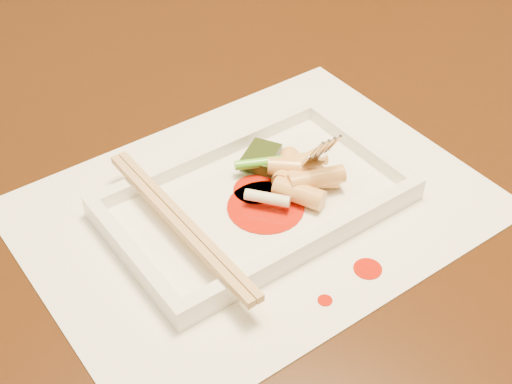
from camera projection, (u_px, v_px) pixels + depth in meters
table at (211, 229)px, 0.77m from camera, size 1.40×0.90×0.75m
placemat at (256, 208)px, 0.64m from camera, size 0.40×0.30×0.00m
sauce_splatter_a at (368, 269)px, 0.58m from camera, size 0.02×0.02×0.00m
sauce_splatter_b at (325, 300)px, 0.56m from camera, size 0.01×0.01×0.00m
plate_base at (256, 204)px, 0.64m from camera, size 0.26×0.16×0.01m
plate_rim_far at (210, 153)px, 0.68m from camera, size 0.26×0.01×0.01m
plate_rim_near at (309, 243)px, 0.59m from camera, size 0.26×0.01×0.01m
plate_rim_left at (132, 254)px, 0.58m from camera, size 0.01×0.14×0.01m
plate_rim_right at (360, 144)px, 0.69m from camera, size 0.01×0.14×0.01m
veg_piece at (261, 157)px, 0.67m from camera, size 0.05×0.04×0.01m
scallion_white at (267, 198)px, 0.62m from camera, size 0.03×0.04×0.01m
scallion_green at (280, 160)px, 0.66m from camera, size 0.08×0.04×0.01m
chopstick_a at (176, 224)px, 0.59m from camera, size 0.01×0.21×0.01m
chopstick_b at (184, 220)px, 0.59m from camera, size 0.01×0.21×0.01m
fork at (308, 96)px, 0.63m from camera, size 0.09×0.10×0.14m
sauce_blob_0 at (256, 190)px, 0.65m from camera, size 0.04×0.04×0.00m
sauce_blob_1 at (266, 207)px, 0.63m from camera, size 0.07×0.07×0.00m
rice_cake_0 at (286, 168)px, 0.65m from camera, size 0.04×0.04×0.02m
rice_cake_1 at (304, 165)px, 0.66m from camera, size 0.04×0.02×0.02m
rice_cake_2 at (316, 179)px, 0.63m from camera, size 0.05×0.03×0.02m
rice_cake_3 at (293, 175)px, 0.65m from camera, size 0.05×0.04×0.02m
rice_cake_4 at (299, 193)px, 0.63m from camera, size 0.04×0.05×0.02m
rice_cake_5 at (296, 168)px, 0.64m from camera, size 0.05×0.05×0.02m
rice_cake_6 at (315, 179)px, 0.64m from camera, size 0.05×0.04×0.02m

